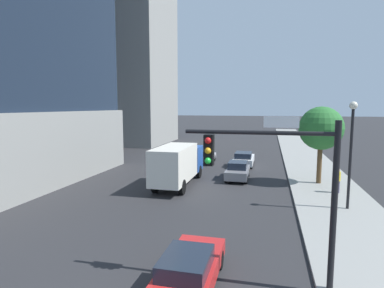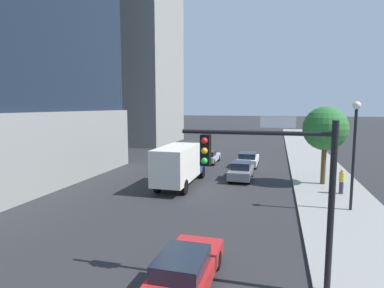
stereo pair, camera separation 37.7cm
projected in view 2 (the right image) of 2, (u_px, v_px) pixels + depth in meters
The scene contains 11 objects.
sidewalk at pixel (326, 184), 24.70m from camera, with size 4.99×120.00×0.15m, color gray.
construction_building at pixel (126, 38), 52.29m from camera, with size 18.90×22.41×39.16m.
traffic_light_pole at pixel (273, 172), 10.21m from camera, with size 4.94×0.48×5.60m.
street_lamp at pixel (355, 140), 17.76m from camera, with size 0.44×0.44×6.19m.
street_tree at pixel (325, 129), 23.86m from camera, with size 3.31×3.31×5.92m.
car_white at pixel (248, 159), 32.26m from camera, with size 1.93×4.62×1.45m.
car_silver at pixel (209, 157), 34.06m from camera, with size 1.83×4.09×1.36m.
car_gray at pixel (241, 171), 26.24m from camera, with size 1.78×4.03×1.51m.
car_red at pixel (185, 270), 10.43m from camera, with size 1.77×4.64×1.39m.
box_truck at pixel (181, 163), 24.20m from camera, with size 2.26×7.77×3.15m.
pedestrian_yellow_shirt at pixel (342, 181), 21.49m from camera, with size 0.34×0.34×1.70m.
Camera 2 is at (4.82, -6.06, 6.07)m, focal length 29.63 mm.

